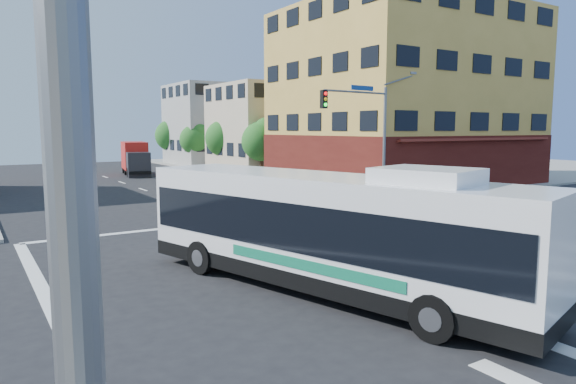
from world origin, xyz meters
TOP-DOWN VIEW (x-y plane):
  - ground at (0.00, 0.00)m, footprint 120.00×120.00m
  - sidewalk_ne at (35.00, 35.00)m, footprint 50.00×50.00m
  - corner_building_ne at (19.99, 18.48)m, footprint 18.10×15.44m
  - building_east_near at (16.98, 33.98)m, footprint 12.06×10.06m
  - building_east_far at (16.98, 47.98)m, footprint 12.06×10.06m
  - signal_mast_ne at (9.08, 10.62)m, footprint 7.91×1.13m
  - signal_mast_sw at (-9.08, -10.64)m, footprint 7.91×1.01m
  - street_tree_a at (11.90, 27.92)m, footprint 3.60×3.60m
  - street_tree_b at (11.90, 35.92)m, footprint 3.80×3.80m
  - street_tree_c at (11.90, 43.92)m, footprint 3.40×3.40m
  - street_tree_d at (11.90, 51.92)m, footprint 4.00×4.00m
  - transit_bus at (-2.87, -1.59)m, footprint 5.80×12.34m
  - box_truck at (3.08, 37.61)m, footprint 3.23×7.37m
  - parked_car at (6.47, 21.93)m, footprint 2.61×4.77m

SIDE VIEW (x-z plane):
  - ground at x=0.00m, z-range 0.00..0.00m
  - sidewalk_ne at x=35.00m, z-range 0.00..0.15m
  - parked_car at x=6.47m, z-range 0.00..1.54m
  - box_truck at x=3.08m, z-range -0.05..3.16m
  - transit_bus at x=-2.87m, z-range -0.04..3.54m
  - street_tree_c at x=11.90m, z-range 0.82..6.11m
  - street_tree_a at x=11.90m, z-range 0.83..6.35m
  - street_tree_b at x=11.90m, z-range 0.85..6.65m
  - street_tree_d at x=11.90m, z-range 0.87..6.90m
  - building_east_near at x=16.98m, z-range 0.01..9.01m
  - signal_mast_ne at x=9.08m, z-range 0.95..9.02m
  - signal_mast_sw at x=-9.08m, z-range 0.95..9.02m
  - building_east_far at x=16.98m, z-range 0.01..10.01m
  - corner_building_ne at x=19.99m, z-range -1.11..12.89m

